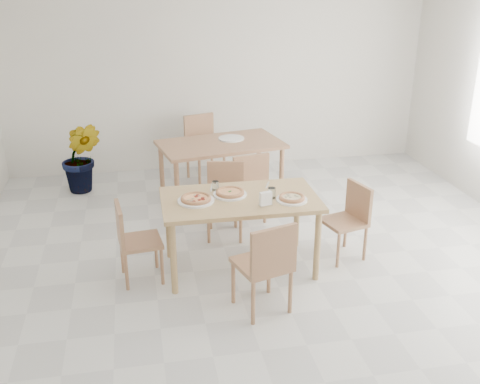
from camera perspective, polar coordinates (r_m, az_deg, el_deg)
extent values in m
plane|color=silver|center=(5.33, 3.95, -9.62)|extent=(7.00, 7.00, 0.00)
plane|color=silver|center=(8.08, -2.22, 12.17)|extent=(6.00, 0.00, 6.00)
cube|color=tan|center=(5.31, 0.00, -0.80)|extent=(1.49, 0.85, 0.04)
cylinder|color=tan|center=(5.09, -6.77, -6.73)|extent=(0.06, 0.06, 0.71)
cylinder|color=tan|center=(5.32, 7.85, -5.45)|extent=(0.06, 0.06, 0.71)
cylinder|color=tan|center=(5.71, -7.28, -3.38)|extent=(0.06, 0.06, 0.71)
cylinder|color=tan|center=(5.92, 5.79, -2.37)|extent=(0.06, 0.06, 0.71)
cube|color=#A17650|center=(4.81, 2.23, -7.33)|extent=(0.53, 0.53, 0.04)
cube|color=#A17650|center=(4.56, 3.46, -5.96)|extent=(0.42, 0.16, 0.40)
cylinder|color=#A17650|center=(5.14, 2.95, -8.18)|extent=(0.04, 0.04, 0.41)
cylinder|color=#A17650|center=(4.99, -0.69, -9.17)|extent=(0.04, 0.04, 0.41)
cylinder|color=#A17650|center=(4.88, 5.13, -10.07)|extent=(0.04, 0.04, 0.41)
cylinder|color=#A17650|center=(4.72, 1.35, -11.20)|extent=(0.04, 0.04, 0.41)
cube|color=#A17650|center=(6.08, -1.53, -0.99)|extent=(0.47, 0.47, 0.04)
cube|color=#A17650|center=(6.17, -1.49, 1.46)|extent=(0.40, 0.12, 0.38)
cylinder|color=#A17650|center=(6.03, -3.20, -3.49)|extent=(0.03, 0.03, 0.39)
cylinder|color=#A17650|center=(6.01, 0.07, -3.51)|extent=(0.03, 0.03, 0.39)
cylinder|color=#A17650|center=(6.34, -3.01, -2.15)|extent=(0.03, 0.03, 0.39)
cylinder|color=#A17650|center=(6.32, 0.10, -2.17)|extent=(0.03, 0.03, 0.39)
cube|color=#A17650|center=(5.35, -10.09, -4.98)|extent=(0.43, 0.43, 0.04)
cube|color=#A17650|center=(5.24, -12.11, -3.26)|extent=(0.08, 0.39, 0.37)
cylinder|color=#A17650|center=(5.32, -7.92, -7.51)|extent=(0.03, 0.03, 0.37)
cylinder|color=#A17650|center=(5.60, -8.53, -5.91)|extent=(0.03, 0.03, 0.37)
cylinder|color=#A17650|center=(5.29, -11.46, -7.97)|extent=(0.03, 0.03, 0.37)
cylinder|color=#A17650|center=(5.57, -11.88, -6.33)|extent=(0.03, 0.03, 0.37)
cube|color=#A17650|center=(5.75, 10.46, -3.02)|extent=(0.47, 0.47, 0.04)
cube|color=#A17650|center=(5.77, 11.98, -0.88)|extent=(0.14, 0.38, 0.36)
cylinder|color=#A17650|center=(5.87, 8.08, -4.54)|extent=(0.03, 0.03, 0.37)
cylinder|color=#A17650|center=(5.63, 9.94, -5.86)|extent=(0.03, 0.03, 0.37)
cylinder|color=#A17650|center=(6.04, 10.67, -3.88)|extent=(0.03, 0.03, 0.37)
cylinder|color=#A17650|center=(5.82, 12.58, -5.13)|extent=(0.03, 0.03, 0.37)
cylinder|color=white|center=(5.36, -1.02, -0.24)|extent=(0.32, 0.32, 0.02)
cylinder|color=white|center=(5.26, 5.28, -0.78)|extent=(0.29, 0.29, 0.02)
cylinder|color=white|center=(5.23, -4.49, -0.88)|extent=(0.34, 0.34, 0.02)
cylinder|color=#E2A16A|center=(5.35, -1.03, -0.09)|extent=(0.35, 0.35, 0.01)
torus|color=#E2A16A|center=(5.35, -1.03, 0.00)|extent=(0.35, 0.35, 0.03)
cylinder|color=orange|center=(5.35, -1.03, -0.01)|extent=(0.27, 0.27, 0.01)
ellipsoid|color=#1F5F15|center=(5.35, -1.03, 0.06)|extent=(0.05, 0.05, 0.01)
cylinder|color=#E2A16A|center=(5.25, 5.29, -0.63)|extent=(0.32, 0.32, 0.01)
torus|color=#E2A16A|center=(5.25, 5.29, -0.53)|extent=(0.32, 0.32, 0.03)
cylinder|color=#F5EEC9|center=(5.25, 5.29, -0.54)|extent=(0.24, 0.24, 0.01)
cylinder|color=#E2A16A|center=(5.23, -4.50, -0.73)|extent=(0.36, 0.36, 0.01)
torus|color=#E2A16A|center=(5.22, -4.50, -0.63)|extent=(0.37, 0.37, 0.03)
cylinder|color=orange|center=(5.22, -4.50, -0.64)|extent=(0.29, 0.29, 0.01)
cylinder|color=white|center=(5.30, 3.23, -0.09)|extent=(0.08, 0.08, 0.10)
cylinder|color=white|center=(5.48, -2.52, 0.66)|extent=(0.07, 0.07, 0.09)
cube|color=silver|center=(5.13, 2.62, -1.35)|extent=(0.13, 0.09, 0.01)
cube|color=white|center=(5.10, 2.63, -0.65)|extent=(0.12, 0.07, 0.12)
cube|color=silver|center=(5.61, 2.81, 0.71)|extent=(0.09, 0.18, 0.01)
cube|color=silver|center=(5.53, -2.92, 0.41)|extent=(0.06, 0.19, 0.01)
cube|color=#A17650|center=(6.97, -1.99, 4.86)|extent=(1.62, 1.12, 0.04)
cylinder|color=#A17650|center=(6.58, -6.41, 0.20)|extent=(0.06, 0.06, 0.71)
cylinder|color=#A17650|center=(7.03, 4.23, 1.74)|extent=(0.06, 0.06, 0.71)
cylinder|color=#A17650|center=(7.23, -7.96, 2.16)|extent=(0.06, 0.06, 0.71)
cylinder|color=#A17650|center=(7.64, 1.90, 3.48)|extent=(0.06, 0.06, 0.71)
cube|color=#A17650|center=(6.49, 0.49, 0.74)|extent=(0.49, 0.49, 0.04)
cube|color=#A17650|center=(6.24, 1.13, 2.03)|extent=(0.42, 0.11, 0.40)
cylinder|color=#A17650|center=(6.79, 1.35, -0.31)|extent=(0.04, 0.04, 0.41)
cylinder|color=#A17650|center=(6.67, -1.53, -0.74)|extent=(0.04, 0.04, 0.41)
cylinder|color=#A17650|center=(6.48, 2.55, -1.46)|extent=(0.04, 0.04, 0.41)
cylinder|color=#A17650|center=(6.36, -0.45, -1.92)|extent=(0.04, 0.04, 0.41)
cube|color=#A17650|center=(7.73, -3.52, 4.42)|extent=(0.55, 0.55, 0.04)
cube|color=#A17650|center=(7.84, -4.20, 6.40)|extent=(0.43, 0.18, 0.42)
cylinder|color=#A17650|center=(7.57, -4.13, 2.13)|extent=(0.04, 0.04, 0.43)
cylinder|color=#A17650|center=(7.73, -1.61, 2.60)|extent=(0.04, 0.04, 0.43)
cylinder|color=#A17650|center=(7.89, -5.31, 2.94)|extent=(0.04, 0.04, 0.43)
cylinder|color=#A17650|center=(8.04, -2.86, 3.38)|extent=(0.04, 0.04, 0.43)
cylinder|color=white|center=(7.11, -0.89, 5.47)|extent=(0.32, 0.32, 0.02)
imported|color=#3C7122|center=(7.57, -15.79, 3.41)|extent=(0.58, 0.50, 0.94)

